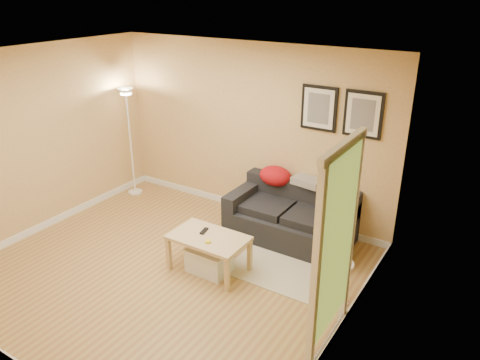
{
  "coord_description": "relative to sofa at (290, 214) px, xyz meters",
  "views": [
    {
      "loc": [
        3.41,
        -3.69,
        3.33
      ],
      "look_at": [
        0.55,
        0.85,
        1.05
      ],
      "focal_mm": 34.78,
      "sensor_mm": 36.0,
      "label": 1
    }
  ],
  "objects": [
    {
      "name": "floor",
      "position": [
        -0.94,
        -1.53,
        -0.38
      ],
      "size": [
        4.5,
        4.5,
        0.0
      ],
      "primitive_type": "plane",
      "color": "#A98848",
      "rests_on": "ground"
    },
    {
      "name": "ceiling",
      "position": [
        -0.94,
        -1.53,
        2.23
      ],
      "size": [
        4.5,
        4.5,
        0.0
      ],
      "primitive_type": "plane",
      "rotation": [
        3.14,
        0.0,
        0.0
      ],
      "color": "white",
      "rests_on": "wall_back"
    },
    {
      "name": "wall_back",
      "position": [
        -0.94,
        0.47,
        0.92
      ],
      "size": [
        4.5,
        0.0,
        4.5
      ],
      "primitive_type": "plane",
      "rotation": [
        1.57,
        0.0,
        0.0
      ],
      "color": "#DEB271",
      "rests_on": "ground"
    },
    {
      "name": "wall_left",
      "position": [
        -3.19,
        -1.53,
        0.92
      ],
      "size": [
        0.0,
        4.0,
        4.0
      ],
      "primitive_type": "plane",
      "rotation": [
        1.57,
        0.0,
        1.57
      ],
      "color": "#DEB271",
      "rests_on": "ground"
    },
    {
      "name": "wall_right",
      "position": [
        1.31,
        -1.53,
        0.92
      ],
      "size": [
        0.0,
        4.0,
        4.0
      ],
      "primitive_type": "plane",
      "rotation": [
        1.57,
        0.0,
        -1.57
      ],
      "color": "#DEB271",
      "rests_on": "ground"
    },
    {
      "name": "baseboard_back",
      "position": [
        -0.94,
        0.46,
        -0.33
      ],
      "size": [
        4.5,
        0.02,
        0.1
      ],
      "primitive_type": "cube",
      "color": "white",
      "rests_on": "ground"
    },
    {
      "name": "baseboard_left",
      "position": [
        -3.18,
        -1.53,
        -0.33
      ],
      "size": [
        0.02,
        4.0,
        0.1
      ],
      "primitive_type": "cube",
      "color": "white",
      "rests_on": "ground"
    },
    {
      "name": "baseboard_right",
      "position": [
        1.3,
        -1.53,
        -0.33
      ],
      "size": [
        0.02,
        4.0,
        0.1
      ],
      "primitive_type": "cube",
      "color": "white",
      "rests_on": "ground"
    },
    {
      "name": "sofa",
      "position": [
        0.0,
        0.0,
        0.0
      ],
      "size": [
        1.7,
        0.9,
        0.75
      ],
      "primitive_type": null,
      "color": "black",
      "rests_on": "ground"
    },
    {
      "name": "red_throw",
      "position": [
        -0.39,
        0.28,
        0.4
      ],
      "size": [
        0.48,
        0.36,
        0.28
      ],
      "primitive_type": null,
      "color": "#B6101A",
      "rests_on": "sofa"
    },
    {
      "name": "plaid_throw",
      "position": [
        0.1,
        0.32,
        0.41
      ],
      "size": [
        0.45,
        0.32,
        0.1
      ],
      "primitive_type": null,
      "rotation": [
        0.0,
        0.0,
        -0.14
      ],
      "color": "tan",
      "rests_on": "sofa"
    },
    {
      "name": "framed_print_left",
      "position": [
        0.14,
        0.45,
        1.43
      ],
      "size": [
        0.5,
        0.04,
        0.6
      ],
      "primitive_type": null,
      "color": "black",
      "rests_on": "wall_back"
    },
    {
      "name": "framed_print_right",
      "position": [
        0.74,
        0.45,
        1.43
      ],
      "size": [
        0.5,
        0.04,
        0.6
      ],
      "primitive_type": null,
      "color": "black",
      "rests_on": "wall_back"
    },
    {
      "name": "area_rug",
      "position": [
        0.28,
        -0.79,
        -0.37
      ],
      "size": [
        1.25,
        0.85,
        0.01
      ],
      "primitive_type": "cube",
      "color": "beige",
      "rests_on": "ground"
    },
    {
      "name": "green_runner",
      "position": [
        -0.91,
        -0.68,
        -0.37
      ],
      "size": [
        0.7,
        0.5,
        0.01
      ],
      "primitive_type": "cube",
      "color": "#668C4C",
      "rests_on": "ground"
    },
    {
      "name": "coffee_table",
      "position": [
        -0.5,
        -1.23,
        -0.14
      ],
      "size": [
        0.98,
        0.64,
        0.47
      ],
      "primitive_type": null,
      "rotation": [
        0.0,
        0.0,
        -0.06
      ],
      "color": "tan",
      "rests_on": "ground"
    },
    {
      "name": "remote_control",
      "position": [
        -0.61,
        -1.17,
        0.11
      ],
      "size": [
        0.08,
        0.17,
        0.02
      ],
      "primitive_type": "cube",
      "rotation": [
        0.0,
        0.0,
        0.2
      ],
      "color": "black",
      "rests_on": "coffee_table"
    },
    {
      "name": "tape_roll",
      "position": [
        -0.42,
        -1.36,
        0.11
      ],
      "size": [
        0.07,
        0.07,
        0.03
      ],
      "primitive_type": "cylinder",
      "color": "yellow",
      "rests_on": "coffee_table"
    },
    {
      "name": "storage_bin",
      "position": [
        -0.48,
        -1.26,
        -0.21
      ],
      "size": [
        0.53,
        0.38,
        0.32
      ],
      "primitive_type": null,
      "color": "white",
      "rests_on": "ground"
    },
    {
      "name": "side_table",
      "position": [
        1.08,
        -0.99,
        -0.12
      ],
      "size": [
        0.34,
        0.34,
        0.51
      ],
      "primitive_type": null,
      "color": "white",
      "rests_on": "ground"
    },
    {
      "name": "book_stack",
      "position": [
        1.08,
        -0.98,
        0.18
      ],
      "size": [
        0.2,
        0.26,
        0.08
      ],
      "primitive_type": null,
      "rotation": [
        0.0,
        0.0,
        -0.05
      ],
      "color": "#2C6586",
      "rests_on": "side_table"
    },
    {
      "name": "floor_lamp",
      "position": [
        -2.94,
        -0.02,
        0.48
      ],
      "size": [
        0.24,
        0.24,
        1.81
      ],
      "primitive_type": null,
      "color": "white",
      "rests_on": "ground"
    },
    {
      "name": "doorway",
      "position": [
        1.26,
        -1.68,
        0.65
      ],
      "size": [
        0.12,
        1.01,
        2.13
      ],
      "primitive_type": null,
      "color": "white",
      "rests_on": "ground"
    }
  ]
}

